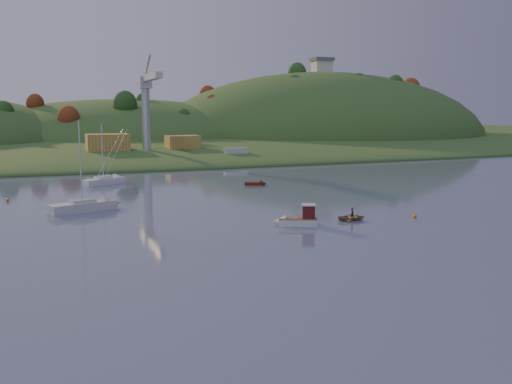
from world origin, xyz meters
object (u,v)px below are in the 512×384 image
object	(u,v)px
canoe	(352,217)
fishing_boat	(295,219)
sailboat_far	(82,206)
red_tender	(258,184)
sailboat_near	(104,180)

from	to	relation	value
canoe	fishing_boat	bearing A→B (deg)	94.96
sailboat_far	red_tender	world-z (taller)	sailboat_far
sailboat_far	canoe	bearing A→B (deg)	-50.58
sailboat_far	red_tender	distance (m)	36.29
sailboat_near	sailboat_far	world-z (taller)	sailboat_far
sailboat_far	fishing_boat	bearing A→B (deg)	-59.04
sailboat_far	red_tender	xyz separation A→B (m)	(32.41, 16.31, -0.50)
canoe	red_tender	world-z (taller)	red_tender
fishing_boat	canoe	world-z (taller)	fishing_boat
sailboat_near	red_tender	distance (m)	28.75
sailboat_far	red_tender	size ratio (longest dim) A/B	2.90
fishing_boat	sailboat_near	xyz separation A→B (m)	(-16.86, 47.15, -0.03)
sailboat_far	canoe	world-z (taller)	sailboat_far
red_tender	sailboat_far	bearing A→B (deg)	-131.15
fishing_boat	canoe	size ratio (longest dim) A/B	1.57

